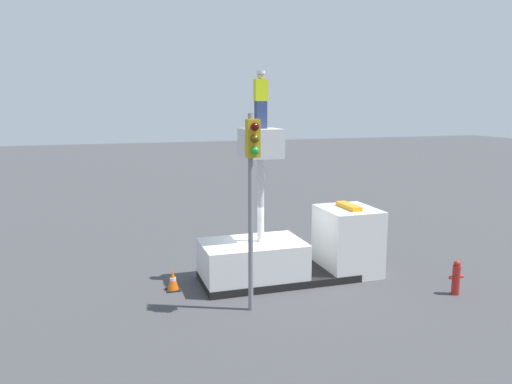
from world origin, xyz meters
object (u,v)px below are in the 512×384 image
at_px(bucket_truck, 294,248).
at_px(fire_hydrant, 456,278).
at_px(traffic_light_pole, 252,174).
at_px(traffic_cone_rear, 173,281).
at_px(worker, 261,100).

bearing_deg(bucket_truck, fire_hydrant, -34.20).
bearing_deg(traffic_light_pole, traffic_cone_rear, 129.00).
xyz_separation_m(fire_hydrant, traffic_cone_rear, (-8.16, 2.96, -0.22)).
distance_m(bucket_truck, fire_hydrant, 5.05).
bearing_deg(worker, fire_hydrant, -27.92).
xyz_separation_m(worker, traffic_cone_rear, (-2.83, 0.13, -5.55)).
bearing_deg(worker, bucket_truck, 0.00).
distance_m(worker, traffic_light_pole, 3.09).
height_order(bucket_truck, traffic_cone_rear, bucket_truck).
height_order(worker, fire_hydrant, worker).
bearing_deg(fire_hydrant, worker, 152.08).
distance_m(traffic_light_pole, fire_hydrant, 7.16).
relative_size(bucket_truck, traffic_cone_rear, 9.20).
bearing_deg(worker, traffic_light_pole, -113.67).
distance_m(worker, traffic_cone_rear, 6.23).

